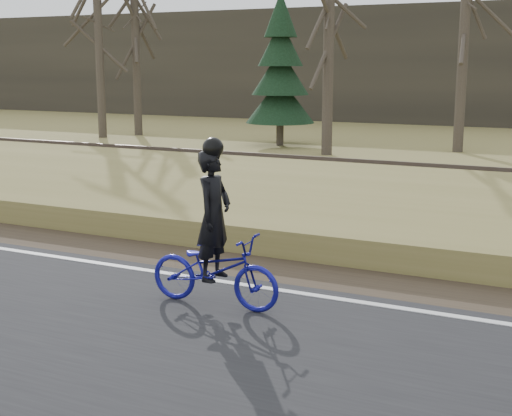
% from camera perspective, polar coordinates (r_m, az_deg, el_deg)
% --- Properties ---
extents(ground, '(120.00, 120.00, 0.00)m').
position_cam_1_polar(ground, '(11.69, -16.67, -4.25)').
color(ground, olive).
rests_on(ground, ground).
extents(edge_line, '(120.00, 0.12, 0.01)m').
position_cam_1_polar(edge_line, '(11.81, -16.04, -3.72)').
color(edge_line, silver).
rests_on(edge_line, road).
extents(shoulder, '(120.00, 1.60, 0.04)m').
position_cam_1_polar(shoulder, '(12.56, -13.00, -2.88)').
color(shoulder, '#473A2B').
rests_on(shoulder, ground).
extents(embankment, '(120.00, 5.00, 0.44)m').
position_cam_1_polar(embankment, '(14.90, -5.82, 0.40)').
color(embankment, olive).
rests_on(embankment, ground).
extents(ballast, '(120.00, 3.00, 0.45)m').
position_cam_1_polar(ballast, '(18.19, 0.46, 2.49)').
color(ballast, slate).
rests_on(ballast, ground).
extents(railroad, '(120.00, 2.40, 0.29)m').
position_cam_1_polar(railroad, '(18.15, 0.46, 3.44)').
color(railroad, black).
rests_on(railroad, ballast).
extents(treeline_backdrop, '(120.00, 4.00, 6.00)m').
position_cam_1_polar(treeline_backdrop, '(39.00, 14.74, 11.02)').
color(treeline_backdrop, '#383328').
rests_on(treeline_backdrop, ground).
extents(cyclist, '(1.78, 0.64, 2.14)m').
position_cam_1_polar(cyclist, '(8.95, -3.36, -3.68)').
color(cyclist, navy).
rests_on(cyclist, road).
extents(bare_tree_far_left, '(0.36, 0.36, 7.92)m').
position_cam_1_polar(bare_tree_far_left, '(30.82, -12.46, 12.89)').
color(bare_tree_far_left, '#4C4337').
rests_on(bare_tree_far_left, ground).
extents(bare_tree_left, '(0.36, 0.36, 7.94)m').
position_cam_1_polar(bare_tree_left, '(31.55, -9.61, 12.98)').
color(bare_tree_left, '#4C4337').
rests_on(bare_tree_left, ground).
extents(bare_tree_near_left, '(0.36, 0.36, 7.20)m').
position_cam_1_polar(bare_tree_near_left, '(24.40, 5.83, 12.68)').
color(bare_tree_near_left, '#4C4337').
rests_on(bare_tree_near_left, ground).
extents(bare_tree_center, '(0.36, 0.36, 7.98)m').
position_cam_1_polar(bare_tree_center, '(26.11, 16.30, 13.07)').
color(bare_tree_center, '#4C4337').
rests_on(bare_tree_center, ground).
extents(conifer, '(2.60, 2.60, 5.70)m').
position_cam_1_polar(conifer, '(27.14, 1.96, 10.70)').
color(conifer, '#4C4337').
rests_on(conifer, ground).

